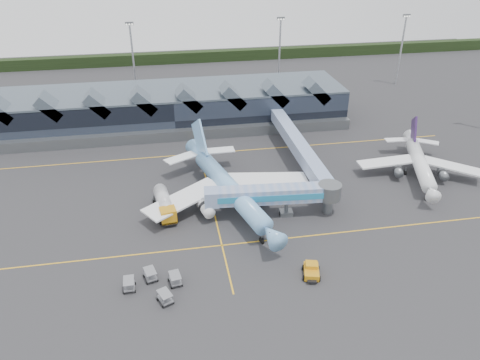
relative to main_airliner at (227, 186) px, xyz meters
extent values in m
plane|color=#262629|center=(-3.04, -5.52, -3.69)|extent=(260.00, 260.00, 0.00)
cube|color=gold|center=(-3.04, -13.52, -3.68)|extent=(120.00, 0.25, 0.01)
cube|color=gold|center=(-3.04, 22.48, -3.68)|extent=(120.00, 0.25, 0.01)
cube|color=gold|center=(-3.04, 4.48, -3.68)|extent=(0.25, 60.00, 0.01)
cube|color=black|center=(-3.04, 104.48, -1.69)|extent=(260.00, 4.00, 4.00)
cube|color=black|center=(-8.04, 42.48, 0.81)|extent=(90.00, 20.00, 9.00)
cube|color=#47545F|center=(-8.04, 42.48, 5.51)|extent=(90.00, 20.00, 0.60)
cube|color=slate|center=(-8.04, 31.48, -2.39)|extent=(90.00, 2.50, 2.60)
cube|color=#47545F|center=(-48.04, 35.48, 5.61)|extent=(6.43, 6.00, 6.43)
cube|color=#47545F|center=(-37.04, 35.48, 5.61)|extent=(6.43, 6.00, 6.43)
cube|color=#47545F|center=(-26.04, 35.48, 5.61)|extent=(6.43, 6.00, 6.43)
cube|color=#47545F|center=(-15.04, 35.48, 5.61)|extent=(6.43, 6.00, 6.43)
cube|color=#47545F|center=(-4.04, 35.48, 5.61)|extent=(6.43, 6.00, 6.43)
cube|color=#47545F|center=(6.96, 35.48, 5.61)|extent=(6.43, 6.00, 6.43)
cube|color=#47545F|center=(17.96, 35.48, 5.61)|extent=(6.43, 6.00, 6.43)
cube|color=#47545F|center=(28.96, 35.48, 5.61)|extent=(6.43, 6.00, 6.43)
cylinder|color=#989AA0|center=(-18.04, 66.48, 7.31)|extent=(0.56, 0.56, 22.00)
cube|color=slate|center=(-18.04, 66.48, 18.31)|extent=(2.40, 0.50, 0.90)
cylinder|color=#989AA0|center=(26.96, 66.48, 7.31)|extent=(0.56, 0.56, 22.00)
cube|color=slate|center=(26.96, 66.48, 18.31)|extent=(2.40, 0.50, 0.90)
cylinder|color=#989AA0|center=(66.96, 64.48, 7.31)|extent=(0.56, 0.56, 22.00)
cube|color=slate|center=(66.96, 64.48, 18.31)|extent=(2.40, 0.50, 0.90)
cylinder|color=#75BDED|center=(0.33, -1.23, 0.01)|extent=(10.51, 27.76, 3.43)
cone|color=#75BDED|center=(4.54, -16.97, 0.01)|extent=(4.55, 5.49, 3.43)
cube|color=black|center=(4.70, -17.54, 0.74)|extent=(1.35, 0.66, 0.48)
cone|color=#75BDED|center=(-4.09, 15.28, 0.27)|extent=(4.96, 7.03, 3.43)
cube|color=white|center=(-8.45, -2.38, -0.59)|extent=(15.90, 12.83, 1.13)
cube|color=white|center=(8.51, 2.16, -0.59)|extent=(15.85, 5.98, 1.13)
cylinder|color=white|center=(-4.81, -4.66, -1.44)|extent=(3.29, 5.16, 2.13)
cylinder|color=white|center=(6.50, -1.63, -1.44)|extent=(3.29, 5.16, 2.13)
cube|color=#75BDED|center=(-3.68, 13.74, 3.85)|extent=(2.66, 8.59, 9.46)
cube|color=white|center=(-7.86, 13.03, 0.27)|extent=(7.61, 5.90, 0.23)
cube|color=white|center=(0.30, 15.22, 0.27)|extent=(7.20, 2.90, 0.23)
cylinder|color=slate|center=(3.72, -13.90, -2.69)|extent=(0.25, 0.25, 1.99)
cylinder|color=slate|center=(-2.80, -0.83, -2.69)|extent=(0.25, 0.25, 1.99)
cylinder|color=slate|center=(2.84, 0.68, -2.69)|extent=(0.25, 0.25, 1.99)
cylinder|color=black|center=(3.72, -13.90, -3.33)|extent=(0.72, 1.33, 1.27)
cylinder|color=white|center=(41.49, 2.94, -0.58)|extent=(9.32, 20.02, 2.88)
cone|color=white|center=(37.62, -8.23, -0.58)|extent=(3.86, 4.21, 2.88)
cube|color=black|center=(37.48, -8.64, 0.03)|extent=(1.15, 0.68, 0.48)
cone|color=white|center=(45.54, 14.66, -0.36)|extent=(4.23, 5.30, 2.88)
cube|color=white|center=(35.41, 6.02, -1.08)|extent=(12.07, 3.97, 0.96)
cube|color=white|center=(48.17, 1.61, -1.08)|extent=(11.83, 10.22, 0.96)
cylinder|color=slate|center=(36.76, 3.05, -1.80)|extent=(2.82, 3.85, 1.79)
cylinder|color=slate|center=(45.27, 0.11, -1.80)|extent=(2.82, 3.85, 1.79)
cube|color=#2E1747|center=(45.16, 13.57, 2.31)|extent=(2.53, 6.27, 7.03)
cube|color=white|center=(42.18, 14.91, -0.36)|extent=(5.66, 2.50, 0.24)
cube|color=white|center=(48.33, 12.78, -0.36)|extent=(5.71, 4.69, 0.24)
cylinder|color=slate|center=(38.38, -6.05, -2.85)|extent=(0.27, 0.27, 1.67)
cylinder|color=slate|center=(39.45, 4.56, -2.85)|extent=(0.27, 0.27, 1.67)
cylinder|color=slate|center=(44.09, 2.96, -2.85)|extent=(0.27, 0.27, 1.67)
cylinder|color=black|center=(38.38, -6.05, -3.39)|extent=(0.76, 1.15, 1.07)
cube|color=#7591C3|center=(7.08, -6.10, 0.90)|extent=(19.75, 4.48, 2.84)
cube|color=teal|center=(6.96, -7.61, 0.90)|extent=(19.53, 1.67, 1.17)
cube|color=#7591C3|center=(-3.65, -5.24, 0.90)|extent=(2.79, 3.32, 2.94)
cylinder|color=slate|center=(10.01, -6.33, -1.39)|extent=(0.69, 0.69, 4.59)
cube|color=slate|center=(10.01, -6.33, -3.25)|extent=(2.50, 2.14, 0.88)
cylinder|color=black|center=(9.03, -6.25, -3.35)|extent=(0.46, 0.91, 0.88)
cylinder|color=black|center=(10.99, -6.41, -3.35)|extent=(0.46, 0.91, 0.88)
cylinder|color=slate|center=(17.82, -6.95, 0.90)|extent=(4.31, 4.31, 2.94)
cylinder|color=slate|center=(17.82, -6.95, -1.39)|extent=(1.76, 1.76, 4.59)
cube|color=black|center=(-12.06, -1.90, -2.83)|extent=(4.13, 10.60, 0.57)
cube|color=#C78412|center=(-11.52, -5.76, -1.63)|extent=(3.07, 2.87, 2.52)
cube|color=black|center=(-11.40, -6.67, -1.05)|extent=(2.52, 0.51, 1.15)
cylinder|color=silver|center=(-12.24, -0.54, -1.28)|extent=(3.52, 6.95, 2.64)
sphere|color=silver|center=(-12.70, 2.76, -1.28)|extent=(2.52, 2.52, 2.52)
sphere|color=silver|center=(-11.79, -3.83, -1.28)|extent=(2.52, 2.52, 2.52)
cylinder|color=black|center=(-13.01, -5.50, -3.12)|extent=(0.55, 1.19, 1.15)
cylinder|color=black|center=(-10.17, -5.11, -3.12)|extent=(0.55, 1.19, 1.15)
cylinder|color=black|center=(-13.55, -1.53, -3.12)|extent=(0.55, 1.19, 1.15)
cylinder|color=black|center=(-10.71, -1.14, -3.12)|extent=(0.55, 1.19, 1.15)
cylinder|color=black|center=(-13.94, 1.31, -3.12)|extent=(0.55, 1.19, 1.15)
cylinder|color=black|center=(-11.10, 1.70, -3.12)|extent=(0.55, 1.19, 1.15)
cube|color=#C78412|center=(9.41, -23.41, -2.98)|extent=(3.06, 4.07, 1.01)
cube|color=#C78412|center=(9.56, -22.82, -2.23)|extent=(2.16, 2.02, 0.71)
cube|color=black|center=(8.93, -25.26, -3.23)|extent=(1.57, 1.14, 0.30)
cylinder|color=black|center=(7.98, -24.29, -3.28)|extent=(0.50, 0.86, 0.81)
cylinder|color=black|center=(10.23, -24.87, -3.28)|extent=(0.50, 0.86, 0.81)
cylinder|color=black|center=(8.59, -21.94, -3.28)|extent=(0.50, 0.86, 0.81)
cylinder|color=black|center=(10.83, -22.53, -3.28)|extent=(0.50, 0.86, 0.81)
cube|color=gray|center=(-14.92, -20.06, -3.08)|extent=(2.14, 2.77, 0.17)
cube|color=gray|center=(-14.92, -20.06, -2.02)|extent=(2.14, 2.77, 0.09)
cylinder|color=black|center=(-14.34, -18.98, -3.49)|extent=(0.23, 0.42, 0.40)
cube|color=gray|center=(-11.26, -21.70, -3.08)|extent=(1.94, 2.67, 0.17)
cube|color=gray|center=(-11.26, -21.70, -2.02)|extent=(1.94, 2.67, 0.09)
cylinder|color=black|center=(-10.58, -20.69, -3.49)|extent=(0.20, 0.42, 0.40)
cube|color=gray|center=(-18.02, -21.70, -3.08)|extent=(1.59, 2.47, 0.17)
cube|color=gray|center=(-18.02, -21.70, -2.02)|extent=(1.59, 2.47, 0.09)
cylinder|color=black|center=(-17.20, -20.80, -3.49)|extent=(0.14, 0.40, 0.40)
cube|color=gray|center=(-12.91, -25.36, -3.08)|extent=(2.41, 2.87, 0.17)
cube|color=gray|center=(-12.91, -25.36, -2.02)|extent=(2.41, 2.87, 0.09)
cylinder|color=black|center=(-12.50, -24.21, -3.49)|extent=(0.28, 0.42, 0.40)
camera|label=1|loc=(-11.22, -76.48, 44.03)|focal=35.00mm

